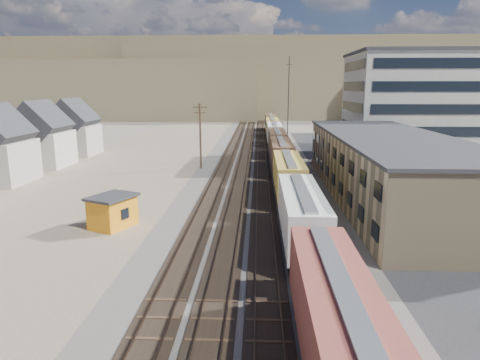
{
  "coord_description": "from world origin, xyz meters",
  "views": [
    {
      "loc": [
        0.39,
        -22.96,
        12.48
      ],
      "look_at": [
        -1.49,
        20.31,
        3.0
      ],
      "focal_mm": 32.0,
      "sensor_mm": 36.0,
      "label": 1
    }
  ],
  "objects_px": {
    "freight_train": "(279,147)",
    "utility_pole_north": "(200,135)",
    "parked_car_blue": "(386,155)",
    "maintenance_shed": "(113,211)"
  },
  "relations": [
    {
      "from": "freight_train",
      "to": "utility_pole_north",
      "type": "relative_size",
      "value": 11.97
    },
    {
      "from": "freight_train",
      "to": "maintenance_shed",
      "type": "bearing_deg",
      "value": -116.03
    },
    {
      "from": "utility_pole_north",
      "to": "maintenance_shed",
      "type": "distance_m",
      "value": 29.1
    },
    {
      "from": "freight_train",
      "to": "maintenance_shed",
      "type": "distance_m",
      "value": 37.53
    },
    {
      "from": "utility_pole_north",
      "to": "freight_train",
      "type": "bearing_deg",
      "value": 22.73
    },
    {
      "from": "freight_train",
      "to": "maintenance_shed",
      "type": "xyz_separation_m",
      "value": [
        -16.46,
        -33.7,
        -1.27
      ]
    },
    {
      "from": "freight_train",
      "to": "maintenance_shed",
      "type": "height_order",
      "value": "freight_train"
    },
    {
      "from": "parked_car_blue",
      "to": "maintenance_shed",
      "type": "bearing_deg",
      "value": -163.34
    },
    {
      "from": "freight_train",
      "to": "utility_pole_north",
      "type": "bearing_deg",
      "value": -157.27
    },
    {
      "from": "freight_train",
      "to": "utility_pole_north",
      "type": "distance_m",
      "value": 13.57
    }
  ]
}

